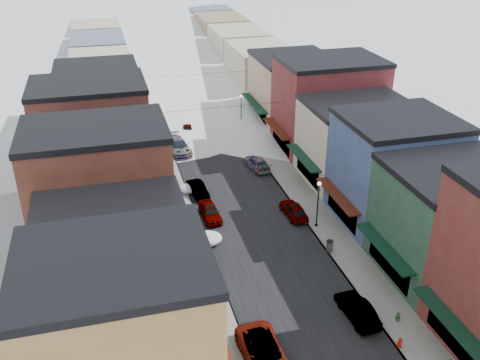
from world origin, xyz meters
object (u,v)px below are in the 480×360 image
car_green_sedan (357,310)px  trash_can (330,246)px  car_white_suv (264,354)px  car_dark_hatch (198,189)px  fire_hydrant (400,343)px  streetlamp_near (318,198)px  car_silver_sedan (210,212)px

car_green_sedan → trash_can: 8.58m
car_white_suv → car_dark_hatch: car_white_suv is taller
car_green_sedan → fire_hydrant: bearing=108.8°
car_green_sedan → car_dark_hatch: bearing=-73.7°
car_white_suv → car_dark_hatch: (0.27, 24.58, -0.15)m
car_green_sedan → fire_hydrant: size_ratio=5.83×
car_dark_hatch → fire_hydrant: 27.32m
streetlamp_near → car_green_sedan: bearing=-98.8°
car_white_suv → car_dark_hatch: bearing=88.2°
streetlamp_near → trash_can: bearing=-96.8°
car_white_suv → car_dark_hatch: size_ratio=1.45×
car_silver_sedan → car_dark_hatch: 5.10m
car_white_suv → car_green_sedan: 8.42m
car_white_suv → car_green_sedan: bearing=16.2°
car_white_suv → fire_hydrant: car_white_suv is taller
car_dark_hatch → streetlamp_near: (9.74, -9.31, 2.46)m
streetlamp_near → car_dark_hatch: bearing=136.3°
car_green_sedan → car_white_suv: bearing=14.3°
trash_can → streetlamp_near: (0.51, 4.30, 2.44)m
trash_can → car_silver_sedan: bearing=136.6°
trash_can → car_white_suv: bearing=-130.9°
car_silver_sedan → streetlamp_near: size_ratio=0.90×
car_dark_hatch → car_green_sedan: (7.76, -22.07, 0.08)m
streetlamp_near → fire_hydrant: bearing=-91.8°
car_white_suv → fire_hydrant: bearing=-8.0°
car_silver_sedan → trash_can: bearing=-46.0°
car_white_suv → car_green_sedan: (8.04, 2.51, -0.07)m
car_green_sedan → trash_can: size_ratio=4.34×
car_dark_hatch → trash_can: bearing=-63.8°
car_silver_sedan → car_dark_hatch: car_silver_sedan is taller
car_silver_sedan → fire_hydrant: car_silver_sedan is taller
trash_can → car_dark_hatch: bearing=124.1°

